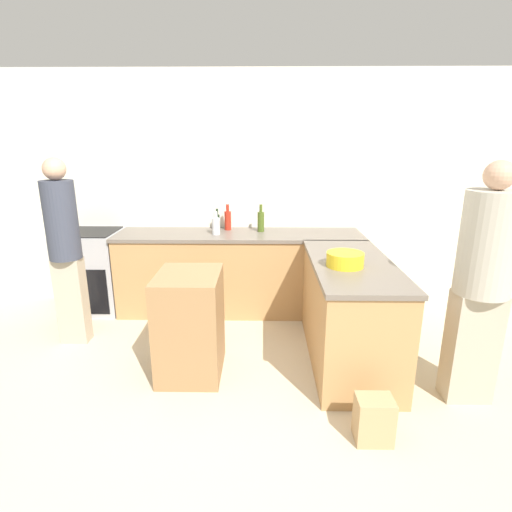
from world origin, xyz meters
The scene contains 14 objects.
ground_plane centered at (0.00, 0.00, 0.00)m, with size 14.00×14.00×0.00m, color beige.
wall_back centered at (0.00, 2.20, 1.35)m, with size 8.00×0.06×2.70m.
counter_back centered at (0.00, 1.85, 0.46)m, with size 2.76×0.67×0.93m.
counter_peninsula centered at (1.04, 0.76, 0.46)m, with size 0.69×1.57×0.93m.
range_oven centered at (-1.71, 1.86, 0.47)m, with size 0.66×0.63×0.94m.
island_table centered at (-0.34, 0.52, 0.44)m, with size 0.52×0.63×0.89m.
mixing_bowl centered at (0.95, 0.63, 0.99)m, with size 0.31×0.31×0.12m.
vinegar_bottle_clear centered at (-0.25, 1.78, 1.03)m, with size 0.09×0.09×0.26m.
wine_bottle_dark centered at (-0.26, 2.00, 1.03)m, with size 0.06×0.06×0.25m.
hot_sauce_bottle centered at (-0.14, 2.02, 1.05)m, with size 0.08×0.08×0.30m.
olive_oil_bottle centered at (0.24, 1.94, 1.05)m, with size 0.08×0.08×0.31m.
person_by_range centered at (-1.59, 1.05, 0.99)m, with size 0.29×0.29×1.79m.
person_at_peninsula centered at (1.84, 0.19, 0.98)m, with size 0.38×0.38×1.81m.
paper_bag centered at (1.00, -0.29, 0.16)m, with size 0.24×0.19×0.31m.
Camera 1 is at (0.26, -2.53, 1.93)m, focal length 28.00 mm.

